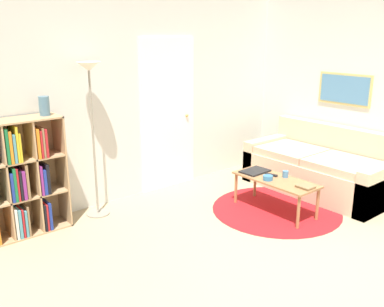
% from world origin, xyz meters
% --- Properties ---
extents(ground_plane, '(14.00, 14.00, 0.00)m').
position_xyz_m(ground_plane, '(0.00, 0.00, 0.00)').
color(ground_plane, tan).
extents(wall_back, '(7.72, 0.11, 2.60)m').
position_xyz_m(wall_back, '(0.02, 2.77, 1.29)').
color(wall_back, silver).
rests_on(wall_back, ground_plane).
extents(wall_right, '(0.08, 5.75, 2.60)m').
position_xyz_m(wall_right, '(2.39, 1.37, 1.30)').
color(wall_right, silver).
rests_on(wall_right, ground_plane).
extents(rug, '(1.54, 1.54, 0.01)m').
position_xyz_m(rug, '(0.95, 1.24, 0.00)').
color(rug, '#B2191E').
rests_on(rug, ground_plane).
extents(bookshelf, '(0.93, 0.34, 1.24)m').
position_xyz_m(bookshelf, '(-1.66, 2.55, 0.61)').
color(bookshelf, tan).
rests_on(bookshelf, ground_plane).
extents(floor_lamp, '(0.27, 0.27, 1.76)m').
position_xyz_m(floor_lamp, '(-0.77, 2.51, 1.41)').
color(floor_lamp, gray).
rests_on(floor_lamp, ground_plane).
extents(couch, '(0.92, 1.90, 0.84)m').
position_xyz_m(couch, '(1.95, 1.31, 0.29)').
color(couch, '#CCB793').
rests_on(couch, ground_plane).
extents(coffee_table, '(0.43, 1.03, 0.41)m').
position_xyz_m(coffee_table, '(0.90, 1.24, 0.36)').
color(coffee_table, '#996B42').
rests_on(coffee_table, ground_plane).
extents(laptop, '(0.35, 0.26, 0.02)m').
position_xyz_m(laptop, '(0.90, 1.56, 0.42)').
color(laptop, black).
rests_on(laptop, coffee_table).
extents(bowl, '(0.12, 0.12, 0.05)m').
position_xyz_m(bowl, '(0.80, 1.27, 0.44)').
color(bowl, teal).
rests_on(bowl, coffee_table).
extents(book_stack_on_table, '(0.15, 0.18, 0.03)m').
position_xyz_m(book_stack_on_table, '(0.92, 0.83, 0.42)').
color(book_stack_on_table, olive).
rests_on(book_stack_on_table, coffee_table).
extents(cup, '(0.07, 0.07, 0.08)m').
position_xyz_m(cup, '(1.03, 1.19, 0.45)').
color(cup, teal).
rests_on(cup, coffee_table).
extents(remote, '(0.08, 0.16, 0.02)m').
position_xyz_m(remote, '(0.95, 1.34, 0.42)').
color(remote, black).
rests_on(remote, coffee_table).
extents(vase_on_shelf, '(0.11, 0.11, 0.20)m').
position_xyz_m(vase_on_shelf, '(-1.27, 2.56, 1.34)').
color(vase_on_shelf, slate).
rests_on(vase_on_shelf, bookshelf).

